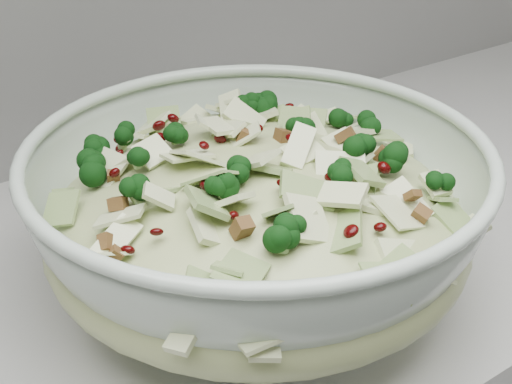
% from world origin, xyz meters
% --- Properties ---
extents(mixing_bowl, '(0.43, 0.43, 0.16)m').
position_xyz_m(mixing_bowl, '(-0.02, 1.60, 0.99)').
color(mixing_bowl, '#B2C4B3').
rests_on(mixing_bowl, counter).
extents(salad, '(0.45, 0.45, 0.16)m').
position_xyz_m(salad, '(-0.02, 1.60, 1.01)').
color(salad, '#A5AF78').
rests_on(salad, mixing_bowl).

